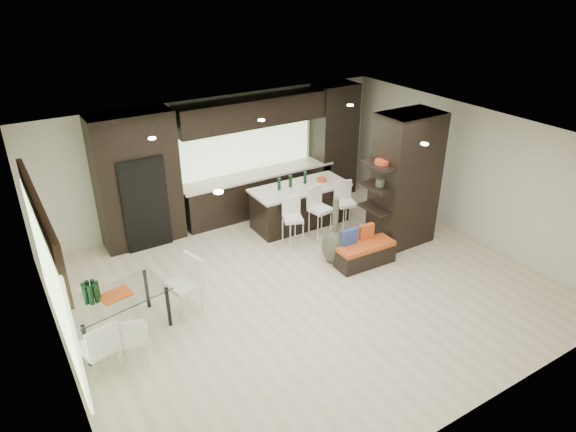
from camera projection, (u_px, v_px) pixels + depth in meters
ground at (306, 286)px, 9.18m from camera, size 8.00×8.00×0.00m
back_wall at (218, 158)px, 11.25m from camera, size 8.00×0.02×2.70m
left_wall at (52, 291)px, 6.69m from camera, size 0.02×7.00×2.70m
right_wall at (470, 172)px, 10.47m from camera, size 0.02×7.00×2.70m
ceiling at (308, 141)px, 7.98m from camera, size 8.00×7.00×0.02m
window_left at (53, 283)px, 6.86m from camera, size 0.04×3.20×1.90m
window_back at (243, 145)px, 11.41m from camera, size 3.40×0.04×1.20m
stone_accent at (41, 223)px, 6.48m from camera, size 0.08×3.00×0.80m
ceiling_spots at (300, 139)px, 8.18m from camera, size 4.00×3.00×0.02m
back_cabinetry at (246, 158)px, 11.23m from camera, size 6.80×0.68×2.70m
refrigerator at (141, 200)px, 10.24m from camera, size 0.90×0.68×1.90m
partition_column at (405, 180)px, 10.12m from camera, size 1.20×0.80×2.70m
kitchen_island at (300, 205)px, 11.18m from camera, size 2.15×0.95×0.89m
stool_left at (293, 227)px, 10.31m from camera, size 0.48×0.48×0.84m
stool_mid at (320, 218)px, 10.60m from camera, size 0.46×0.46×0.90m
stool_right at (345, 212)px, 10.92m from camera, size 0.47×0.47×0.87m
bench at (365, 254)px, 9.75m from camera, size 1.17×0.49×0.44m
floor_vase at (335, 231)px, 9.65m from camera, size 0.50×0.50×1.34m
dining_table at (119, 315)px, 7.86m from camera, size 1.62×1.11×0.71m
chair_near at (133, 339)px, 7.30m from camera, size 0.53×0.53×0.78m
chair_far at (99, 350)px, 7.05m from camera, size 0.55×0.55×0.85m
chair_end at (184, 289)px, 8.32m from camera, size 0.60×0.60×0.91m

